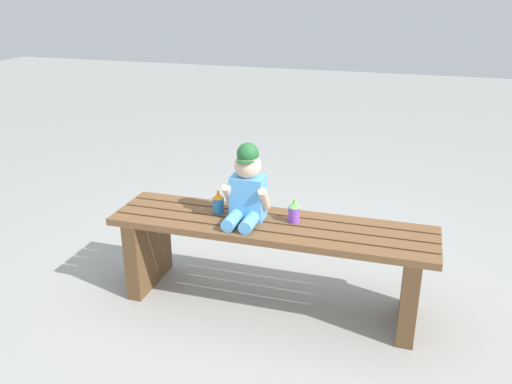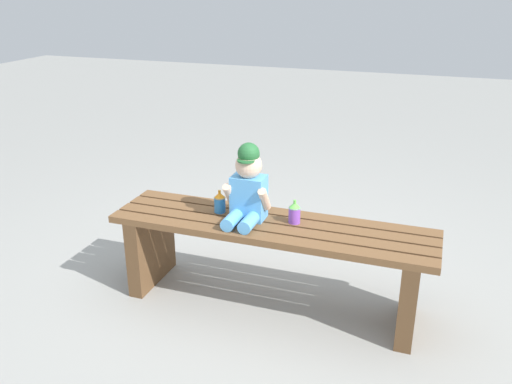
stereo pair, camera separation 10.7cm
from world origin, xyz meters
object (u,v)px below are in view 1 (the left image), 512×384
Objects in this scene: park_bench at (271,249)px; child_figure at (247,187)px; sippy_cup_left at (218,202)px; sippy_cup_right at (294,211)px.

child_figure is (-0.13, 0.01, 0.33)m from park_bench.
sippy_cup_left is 0.41m from sippy_cup_right.
child_figure reaches higher than sippy_cup_left.
park_bench is 13.41× the size of sippy_cup_left.
park_bench is 4.11× the size of child_figure.
sippy_cup_right is (0.11, 0.04, 0.21)m from park_bench.
park_bench is at bearing -8.17° from sippy_cup_left.
sippy_cup_left is at bearing 171.83° from park_bench.
child_figure is at bearing -12.49° from sippy_cup_left.
park_bench is at bearing -158.46° from sippy_cup_right.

